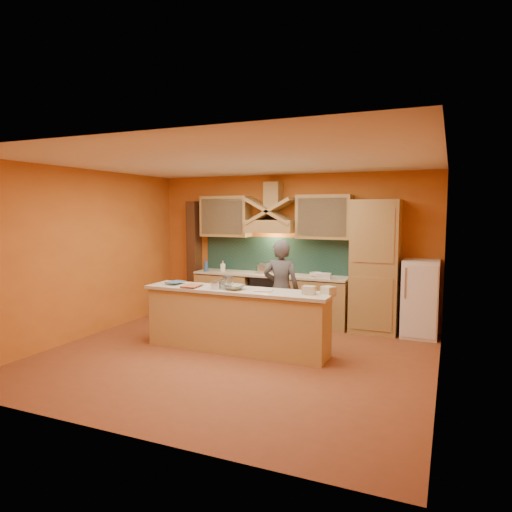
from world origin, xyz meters
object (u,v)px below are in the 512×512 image
at_px(fridge, 420,298).
at_px(mixing_bowl, 234,287).
at_px(stove, 270,298).
at_px(person, 281,290).
at_px(kitchen_scale, 215,286).

xyz_separation_m(fridge, mixing_bowl, (-2.49, -1.98, 0.33)).
height_order(stove, mixing_bowl, mixing_bowl).
bearing_deg(person, fridge, -159.42).
distance_m(stove, kitchen_scale, 2.13).
bearing_deg(fridge, stove, 180.00).
distance_m(stove, fridge, 2.71).
bearing_deg(fridge, person, -153.50).
height_order(stove, person, person).
height_order(kitchen_scale, mixing_bowl, kitchen_scale).
xyz_separation_m(stove, kitchen_scale, (-0.07, -2.05, 0.55)).
bearing_deg(mixing_bowl, kitchen_scale, -164.41).
xyz_separation_m(stove, person, (0.60, -1.04, 0.37)).
distance_m(fridge, mixing_bowl, 3.20).
bearing_deg(mixing_bowl, stove, 95.95).
distance_m(person, mixing_bowl, 1.02).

